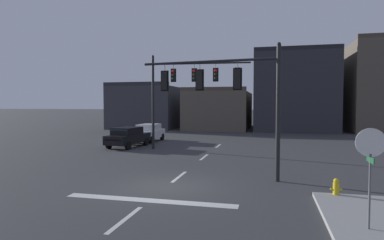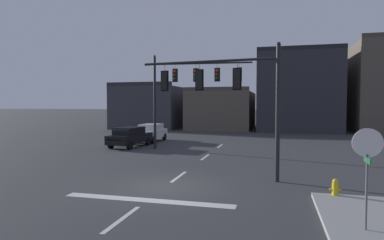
{
  "view_description": "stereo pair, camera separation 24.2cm",
  "coord_description": "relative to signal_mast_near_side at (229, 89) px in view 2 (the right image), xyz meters",
  "views": [
    {
      "loc": [
        4.22,
        -13.02,
        3.45
      ],
      "look_at": [
        0.31,
        3.31,
        2.65
      ],
      "focal_mm": 30.93,
      "sensor_mm": 36.0,
      "label": 1
    },
    {
      "loc": [
        4.46,
        -12.97,
        3.45
      ],
      "look_at": [
        0.31,
        3.31,
        2.65
      ],
      "focal_mm": 30.93,
      "sensor_mm": 36.0,
      "label": 2
    }
  ],
  "objects": [
    {
      "name": "car_lot_middle",
      "position": [
        -9.3,
        9.19,
        -3.3
      ],
      "size": [
        2.31,
        4.6,
        1.61
      ],
      "color": "black",
      "rests_on": "ground"
    },
    {
      "name": "lane_centreline",
      "position": [
        -2.34,
        -0.37,
        -4.16
      ],
      "size": [
        0.16,
        26.4,
        0.01
      ],
      "color": "silver",
      "rests_on": "ground"
    },
    {
      "name": "ground_plane",
      "position": [
        -2.34,
        -2.37,
        -4.16
      ],
      "size": [
        400.0,
        400.0,
        0.0
      ],
      "primitive_type": "plane",
      "color": "#353538"
    },
    {
      "name": "signal_mast_near_side",
      "position": [
        0.0,
        0.0,
        0.0
      ],
      "size": [
        6.67,
        0.94,
        6.19
      ],
      "color": "black",
      "rests_on": "ground"
    },
    {
      "name": "signal_mast_far_side",
      "position": [
        -4.45,
        8.91,
        0.88
      ],
      "size": [
        7.5,
        0.72,
        7.23
      ],
      "color": "black",
      "rests_on": "ground"
    },
    {
      "name": "building_row",
      "position": [
        3.31,
        31.94,
        0.26
      ],
      "size": [
        38.95,
        13.76,
        11.38
      ],
      "color": "#38383D",
      "rests_on": "ground"
    },
    {
      "name": "stop_bar_paint",
      "position": [
        -2.34,
        -4.37,
        -4.16
      ],
      "size": [
        6.4,
        0.5,
        0.01
      ],
      "primitive_type": "cube",
      "color": "silver",
      "rests_on": "ground"
    },
    {
      "name": "fire_hydrant",
      "position": [
        4.24,
        -2.55,
        -3.83
      ],
      "size": [
        0.4,
        0.3,
        0.75
      ],
      "color": "gold",
      "rests_on": "ground"
    },
    {
      "name": "car_lot_nearside",
      "position": [
        -9.18,
        13.41,
        -3.3
      ],
      "size": [
        1.98,
        4.49,
        1.61
      ],
      "color": "silver",
      "rests_on": "ground"
    },
    {
      "name": "stop_sign",
      "position": [
        4.44,
        -5.92,
        -2.02
      ],
      "size": [
        0.76,
        0.64,
        2.83
      ],
      "color": "#56565B",
      "rests_on": "ground"
    }
  ]
}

